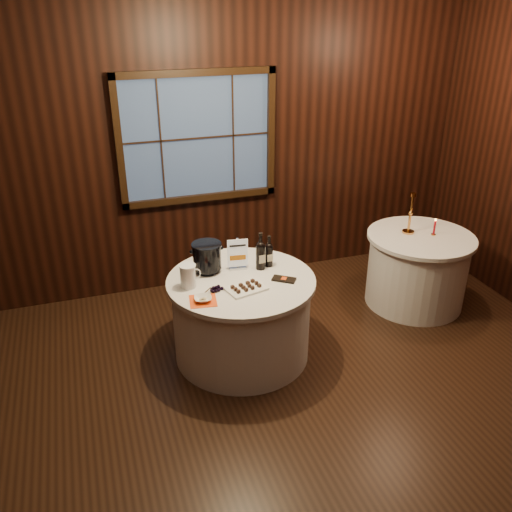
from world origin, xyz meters
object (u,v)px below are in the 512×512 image
object	(u,v)px
main_table	(242,317)
red_candle	(434,229)
chocolate_plate	(246,288)
chocolate_box	(284,279)
port_bottle_left	(260,253)
port_bottle_right	(269,253)
grape_bunch	(217,289)
glass_pitcher	(188,276)
ice_bucket	(207,257)
brass_candlestick	(410,219)
cracker_bowl	(203,299)
side_table	(417,269)
sign_stand	(238,258)

from	to	relation	value
main_table	red_candle	world-z (taller)	red_candle
chocolate_plate	chocolate_box	world-z (taller)	chocolate_plate
port_bottle_left	main_table	bearing A→B (deg)	-153.96
port_bottle_right	chocolate_box	size ratio (longest dim) A/B	1.48
grape_bunch	glass_pitcher	size ratio (longest dim) A/B	0.92
grape_bunch	ice_bucket	bearing A→B (deg)	87.68
port_bottle_left	brass_candlestick	xyz separation A→B (m)	(1.69, 0.28, 0.00)
chocolate_plate	grape_bunch	size ratio (longest dim) A/B	1.95
port_bottle_right	cracker_bowl	size ratio (longest dim) A/B	2.10
main_table	ice_bucket	world-z (taller)	ice_bucket
grape_bunch	red_candle	distance (m)	2.41
side_table	cracker_bowl	world-z (taller)	cracker_bowl
sign_stand	chocolate_plate	size ratio (longest dim) A/B	0.82
chocolate_box	main_table	bearing A→B (deg)	-166.02
port_bottle_left	chocolate_plate	world-z (taller)	port_bottle_left
side_table	port_bottle_right	xyz separation A→B (m)	(-1.69, -0.14, 0.51)
chocolate_plate	red_candle	world-z (taller)	red_candle
main_table	ice_bucket	bearing A→B (deg)	136.50
side_table	sign_stand	size ratio (longest dim) A/B	3.68
chocolate_plate	main_table	bearing A→B (deg)	85.56
grape_bunch	chocolate_box	bearing A→B (deg)	0.37
side_table	red_candle	world-z (taller)	red_candle
chocolate_box	grape_bunch	xyz separation A→B (m)	(-0.59, -0.00, 0.01)
main_table	chocolate_box	world-z (taller)	chocolate_box
chocolate_plate	red_candle	bearing A→B (deg)	12.34
sign_stand	brass_candlestick	xyz separation A→B (m)	(1.88, 0.21, 0.05)
sign_stand	chocolate_box	distance (m)	0.46
glass_pitcher	sign_stand	bearing A→B (deg)	13.80
main_table	ice_bucket	distance (m)	0.62
port_bottle_right	cracker_bowl	world-z (taller)	port_bottle_right
grape_bunch	brass_candlestick	size ratio (longest dim) A/B	0.43
port_bottle_right	glass_pitcher	xyz separation A→B (m)	(-0.76, -0.15, -0.03)
main_table	side_table	size ratio (longest dim) A/B	1.19
port_bottle_left	port_bottle_right	size ratio (longest dim) A/B	1.18
port_bottle_left	red_candle	bearing A→B (deg)	-0.30
brass_candlestick	red_candle	world-z (taller)	brass_candlestick
ice_bucket	cracker_bowl	distance (m)	0.52
grape_bunch	glass_pitcher	distance (m)	0.26
main_table	chocolate_box	size ratio (longest dim) A/B	6.48
port_bottle_right	brass_candlestick	world-z (taller)	brass_candlestick
sign_stand	chocolate_box	world-z (taller)	sign_stand
cracker_bowl	grape_bunch	bearing A→B (deg)	39.30
sign_stand	chocolate_box	xyz separation A→B (m)	(0.31, -0.33, -0.09)
brass_candlestick	side_table	bearing A→B (deg)	-49.76
ice_bucket	chocolate_box	bearing A→B (deg)	-32.28
port_bottle_right	main_table	bearing A→B (deg)	-151.15
side_table	chocolate_plate	bearing A→B (deg)	-166.24
port_bottle_right	cracker_bowl	bearing A→B (deg)	-147.49
side_table	chocolate_box	size ratio (longest dim) A/B	5.47
main_table	cracker_bowl	bearing A→B (deg)	-146.85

